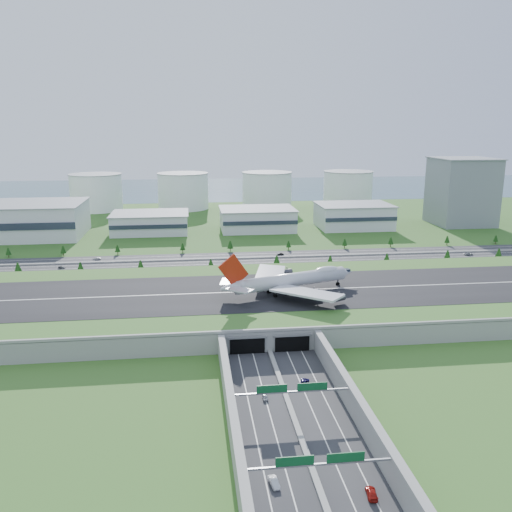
{
  "coord_description": "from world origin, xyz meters",
  "views": [
    {
      "loc": [
        -28.05,
        -237.43,
        83.93
      ],
      "look_at": [
        5.16,
        35.0,
        16.45
      ],
      "focal_mm": 38.0,
      "sensor_mm": 36.0,
      "label": 1
    }
  ],
  "objects": [
    {
      "name": "ground",
      "position": [
        0.0,
        0.0,
        0.0
      ],
      "size": [
        1200.0,
        1200.0,
        0.0
      ],
      "primitive_type": "plane",
      "color": "#2B541A",
      "rests_on": "ground"
    },
    {
      "name": "airfield_deck",
      "position": [
        0.0,
        -0.09,
        4.12
      ],
      "size": [
        520.0,
        100.0,
        9.2
      ],
      "color": "gray",
      "rests_on": "ground"
    },
    {
      "name": "underpass_road",
      "position": [
        0.0,
        -99.42,
        3.43
      ],
      "size": [
        38.8,
        120.4,
        8.0
      ],
      "color": "#28282B",
      "rests_on": "ground"
    },
    {
      "name": "sign_gantry_near",
      "position": [
        0.0,
        -95.04,
        6.95
      ],
      "size": [
        38.7,
        0.7,
        9.8
      ],
      "color": "gray",
      "rests_on": "ground"
    },
    {
      "name": "sign_gantry_far",
      "position": [
        0.0,
        -130.04,
        6.95
      ],
      "size": [
        38.7,
        0.7,
        9.8
      ],
      "color": "gray",
      "rests_on": "ground"
    },
    {
      "name": "north_expressway",
      "position": [
        0.0,
        95.0,
        0.06
      ],
      "size": [
        560.0,
        36.0,
        0.12
      ],
      "primitive_type": "cube",
      "color": "#28282B",
      "rests_on": "ground"
    },
    {
      "name": "tree_row",
      "position": [
        28.1,
        93.75,
        4.36
      ],
      "size": [
        502.77,
        48.5,
        8.32
      ],
      "color": "#3D2819",
      "rests_on": "ground"
    },
    {
      "name": "hangar_west",
      "position": [
        -170.0,
        185.0,
        12.5
      ],
      "size": [
        120.0,
        60.0,
        25.0
      ],
      "primitive_type": "cube",
      "color": "silver",
      "rests_on": "ground"
    },
    {
      "name": "hangar_mid_a",
      "position": [
        -60.0,
        190.0,
        7.5
      ],
      "size": [
        58.0,
        42.0,
        15.0
      ],
      "primitive_type": "cube",
      "color": "silver",
      "rests_on": "ground"
    },
    {
      "name": "hangar_mid_b",
      "position": [
        25.0,
        190.0,
        8.5
      ],
      "size": [
        58.0,
        42.0,
        17.0
      ],
      "primitive_type": "cube",
      "color": "silver",
      "rests_on": "ground"
    },
    {
      "name": "hangar_mid_c",
      "position": [
        105.0,
        190.0,
        9.5
      ],
      "size": [
        58.0,
        42.0,
        19.0
      ],
      "primitive_type": "cube",
      "color": "silver",
      "rests_on": "ground"
    },
    {
      "name": "office_tower",
      "position": [
        200.0,
        195.0,
        27.5
      ],
      "size": [
        46.0,
        46.0,
        55.0
      ],
      "primitive_type": "cube",
      "color": "gray",
      "rests_on": "ground"
    },
    {
      "name": "fuel_tank_a",
      "position": [
        -120.0,
        310.0,
        17.5
      ],
      "size": [
        50.0,
        50.0,
        35.0
      ],
      "primitive_type": "cylinder",
      "color": "white",
      "rests_on": "ground"
    },
    {
      "name": "fuel_tank_b",
      "position": [
        -35.0,
        310.0,
        17.5
      ],
      "size": [
        50.0,
        50.0,
        35.0
      ],
      "primitive_type": "cylinder",
      "color": "white",
      "rests_on": "ground"
    },
    {
      "name": "fuel_tank_c",
      "position": [
        50.0,
        310.0,
        17.5
      ],
      "size": [
        50.0,
        50.0,
        35.0
      ],
      "primitive_type": "cylinder",
      "color": "white",
      "rests_on": "ground"
    },
    {
      "name": "fuel_tank_d",
      "position": [
        135.0,
        310.0,
        17.5
      ],
      "size": [
        50.0,
        50.0,
        35.0
      ],
      "primitive_type": "cylinder",
      "color": "white",
      "rests_on": "ground"
    },
    {
      "name": "bay_water",
      "position": [
        0.0,
        480.0,
        0.03
      ],
      "size": [
        1200.0,
        260.0,
        0.06
      ],
      "primitive_type": "cube",
      "color": "#365968",
      "rests_on": "ground"
    },
    {
      "name": "boeing_747",
      "position": [
        16.3,
        -3.33,
        14.13
      ],
      "size": [
        67.24,
        62.48,
        21.63
      ],
      "rotation": [
        0.0,
        0.0,
        0.33
      ],
      "color": "silver",
      "rests_on": "airfield_deck"
    },
    {
      "name": "car_0",
      "position": [
        -6.65,
        -85.56,
        0.83
      ],
      "size": [
        1.79,
        4.22,
        1.42
      ],
      "primitive_type": "imported",
      "rotation": [
        0.0,
        0.0,
        -0.03
      ],
      "color": "#A5A5A9",
      "rests_on": "ground"
    },
    {
      "name": "car_1",
      "position": [
        -10.23,
        -126.7,
        0.94
      ],
      "size": [
        2.54,
        5.22,
        1.65
      ],
      "primitive_type": "imported",
      "rotation": [
        0.0,
        0.0,
        0.16
      ],
      "color": "silver",
      "rests_on": "ground"
    },
    {
      "name": "car_2",
      "position": [
        7.62,
        -77.01,
        0.9
      ],
      "size": [
        4.55,
        6.2,
        1.57
      ],
      "primitive_type": "imported",
      "rotation": [
        0.0,
        0.0,
        2.75
      ],
      "color": "#110C40",
      "rests_on": "ground"
    },
    {
      "name": "car_3",
      "position": [
        11.52,
        -133.3,
        0.94
      ],
      "size": [
        3.01,
        5.91,
        1.64
      ],
      "primitive_type": "imported",
      "rotation": [
        0.0,
        0.0,
        3.01
      ],
      "color": "maroon",
      "rests_on": "ground"
    },
    {
      "name": "car_4",
      "position": [
        -105.11,
        84.48,
        0.85
      ],
      "size": [
        4.65,
        3.12,
        1.47
      ],
      "primitive_type": "imported",
      "rotation": [
        0.0,
        0.0,
        1.22
      ],
      "color": "#535358",
      "rests_on": "ground"
    },
    {
      "name": "car_5",
      "position": [
        29.36,
        101.06,
        0.8
      ],
      "size": [
        4.38,
        2.41,
        1.37
      ],
      "primitive_type": "imported",
      "rotation": [
        0.0,
        0.0,
        -1.33
      ],
      "color": "black",
      "rests_on": "ground"
    },
    {
      "name": "car_6",
      "position": [
        151.47,
        86.78,
        0.91
      ],
      "size": [
        5.95,
        3.3,
        1.58
      ],
      "primitive_type": "imported",
      "rotation": [
        0.0,
        0.0,
        1.7
      ],
      "color": "#ADADB1",
      "rests_on": "ground"
    },
    {
      "name": "car_7",
      "position": [
        -87.9,
        103.57,
        0.85
      ],
      "size": [
        5.07,
        2.22,
        1.45
      ],
      "primitive_type": "imported",
      "rotation": [
        0.0,
        0.0,
        -1.61
      ],
      "color": "white",
      "rests_on": "ground"
    }
  ]
}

